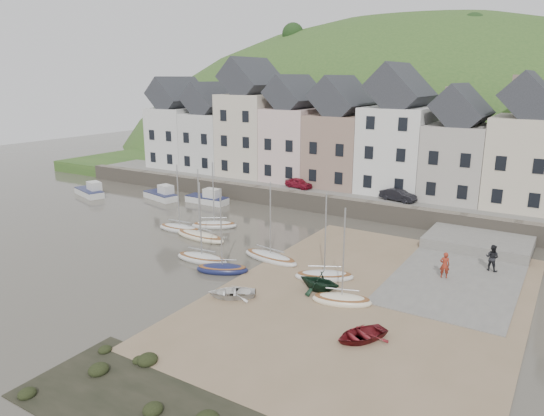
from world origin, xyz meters
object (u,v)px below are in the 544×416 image
Objects in this scene: sailboat_0 at (180,228)px; person_dark at (492,258)px; car_right at (398,195)px; rowboat_red at (361,335)px; person_red at (445,265)px; rowboat_green at (319,281)px; rowboat_white at (232,292)px; car_left at (299,183)px.

person_dark is at bearing 9.75° from sailboat_0.
car_right is at bearing 45.20° from sailboat_0.
car_right reaches higher than rowboat_red.
sailboat_0 reaches higher than car_right.
car_right is (-7.87, 13.95, 1.17)m from person_red.
rowboat_green is 9.05m from person_red.
rowboat_green is at bearing 96.95° from rowboat_white.
car_right reaches higher than person_dark.
sailboat_0 reaches higher than person_red.
sailboat_0 is 2.28× the size of rowboat_green.
person_dark is (2.55, 3.12, 0.05)m from person_red.
rowboat_green is at bearing 60.08° from person_dark.
rowboat_white is 8.94m from rowboat_red.
rowboat_green is 20.53m from car_right.
rowboat_white is 24.32m from car_right.
person_red is (22.98, 1.27, 0.77)m from sailboat_0.
sailboat_0 is 23.33m from rowboat_red.
car_right is at bearing -33.30° from person_dark.
sailboat_0 is 2.11× the size of rowboat_white.
car_right reaches higher than car_left.
rowboat_green is 0.93× the size of rowboat_red.
sailboat_0 is 25.91m from person_dark.
rowboat_green is 1.44× the size of person_dark.
rowboat_white is 14.70m from person_red.
rowboat_green is 6.36m from rowboat_red.
sailboat_0 is 1.73× the size of car_right.
person_red is 0.95× the size of person_dark.
car_left is at bearing 165.91° from rowboat_white.
car_right reaches higher than person_red.
sailboat_0 is at bearing -173.44° from rowboat_red.
rowboat_red is at bearing -132.15° from car_left.
person_dark is (25.53, 4.38, 0.82)m from sailboat_0.
person_red is at bearing 100.16° from rowboat_white.
rowboat_red is at bearing -152.75° from car_right.
rowboat_white is at bearing 23.62° from person_red.
rowboat_green reaches higher than rowboat_red.
person_red is at bearing 111.84° from rowboat_red.
car_right is at bearing -80.66° from person_red.
person_dark reaches higher than person_red.
sailboat_0 reaches higher than rowboat_red.
sailboat_0 reaches higher than rowboat_green.
rowboat_green is at bearing -135.17° from car_left.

